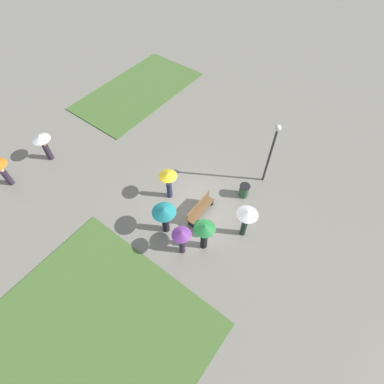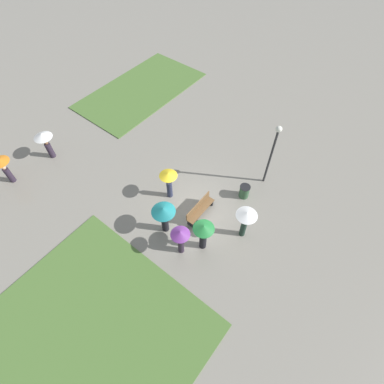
{
  "view_description": "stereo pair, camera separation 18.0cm",
  "coord_description": "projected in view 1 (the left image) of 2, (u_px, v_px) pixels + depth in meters",
  "views": [
    {
      "loc": [
        -6.98,
        -5.2,
        13.38
      ],
      "look_at": [
        0.5,
        0.48,
        0.87
      ],
      "focal_mm": 28.0,
      "sensor_mm": 36.0,
      "label": 1
    },
    {
      "loc": [
        -6.87,
        -5.34,
        13.38
      ],
      "look_at": [
        0.5,
        0.48,
        0.87
      ],
      "focal_mm": 28.0,
      "sensor_mm": 36.0,
      "label": 2
    }
  ],
  "objects": [
    {
      "name": "crowd_person_yellow",
      "position": [
        169.0,
        180.0,
        15.5
      ],
      "size": [
        0.94,
        0.94,
        1.91
      ],
      "rotation": [
        0.0,
        0.0,
        0.79
      ],
      "color": "#282D47",
      "rests_on": "ground_plane"
    },
    {
      "name": "crowd_person_white",
      "position": [
        246.0,
        218.0,
        14.0
      ],
      "size": [
        1.02,
        1.02,
        1.97
      ],
      "rotation": [
        0.0,
        0.0,
        1.05
      ],
      "color": "#1E3328",
      "rests_on": "ground_plane"
    },
    {
      "name": "lone_walker_mid_plaza",
      "position": [
        1.0,
        169.0,
        16.11
      ],
      "size": [
        1.03,
        1.03,
        1.76
      ],
      "rotation": [
        0.0,
        0.0,
        2.32
      ],
      "color": "#2D2333",
      "rests_on": "ground_plane"
    },
    {
      "name": "lone_walker_far_path",
      "position": [
        43.0,
        142.0,
        17.22
      ],
      "size": [
        1.05,
        1.05,
        1.84
      ],
      "rotation": [
        0.0,
        0.0,
        0.76
      ],
      "color": "#2D2333",
      "rests_on": "ground_plane"
    },
    {
      "name": "ground_plane",
      "position": [
        194.0,
        212.0,
        15.92
      ],
      "size": [
        90.0,
        90.0,
        0.0
      ],
      "primitive_type": "plane",
      "color": "gray"
    },
    {
      "name": "trash_bin",
      "position": [
        244.0,
        191.0,
        16.29
      ],
      "size": [
        0.58,
        0.58,
        0.81
      ],
      "color": "#335638",
      "rests_on": "ground_plane"
    },
    {
      "name": "lawn_patch_near",
      "position": [
        83.0,
        348.0,
        12.0
      ],
      "size": [
        8.88,
        8.76,
        0.06
      ],
      "color": "#4C7033",
      "rests_on": "ground_plane"
    },
    {
      "name": "park_bench",
      "position": [
        200.0,
        209.0,
        15.5
      ],
      "size": [
        1.91,
        0.43,
        0.9
      ],
      "rotation": [
        0.0,
        0.0,
        0.01
      ],
      "color": "brown",
      "rests_on": "ground_plane"
    },
    {
      "name": "crowd_person_purple",
      "position": [
        182.0,
        237.0,
        13.49
      ],
      "size": [
        0.91,
        0.91,
        1.86
      ],
      "rotation": [
        0.0,
        0.0,
        1.24
      ],
      "color": "#2D2333",
      "rests_on": "ground_plane"
    },
    {
      "name": "crowd_person_teal",
      "position": [
        164.0,
        214.0,
        14.16
      ],
      "size": [
        1.17,
        1.17,
        1.89
      ],
      "rotation": [
        0.0,
        0.0,
        5.76
      ],
      "color": "black",
      "rests_on": "ground_plane"
    },
    {
      "name": "crowd_person_green",
      "position": [
        205.0,
        232.0,
        13.66
      ],
      "size": [
        1.0,
        1.0,
        1.92
      ],
      "rotation": [
        0.0,
        0.0,
        1.46
      ],
      "color": "black",
      "rests_on": "ground_plane"
    },
    {
      "name": "lawn_patch_far",
      "position": [
        138.0,
        91.0,
        22.41
      ],
      "size": [
        9.42,
        5.15,
        0.06
      ],
      "color": "#4C7033",
      "rests_on": "ground_plane"
    },
    {
      "name": "lamp_post",
      "position": [
        272.0,
        147.0,
        15.18
      ],
      "size": [
        0.32,
        0.32,
        4.02
      ],
      "color": "#2D2D30",
      "rests_on": "ground_plane"
    }
  ]
}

